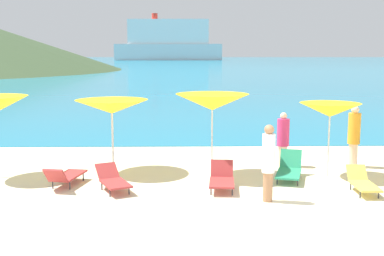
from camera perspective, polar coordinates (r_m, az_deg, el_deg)
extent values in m
cube|color=beige|center=(20.18, 6.26, -1.74)|extent=(50.00, 100.00, 0.30)
cube|color=teal|center=(238.13, -0.53, 7.95)|extent=(650.00, 440.00, 0.02)
cylinder|color=silver|center=(14.56, -9.34, -1.15)|extent=(0.06, 0.06, 2.07)
cone|color=yellow|center=(14.43, -9.44, 2.50)|extent=(2.35, 2.35, 0.41)
sphere|color=silver|center=(14.42, -9.45, 3.03)|extent=(0.07, 0.07, 0.07)
cylinder|color=silver|center=(13.95, 2.37, -1.07)|extent=(0.04, 0.04, 2.26)
cone|color=yellow|center=(13.81, 2.40, 3.08)|extent=(2.20, 2.20, 0.47)
sphere|color=silver|center=(13.80, 2.40, 3.69)|extent=(0.07, 0.07, 0.07)
cylinder|color=silver|center=(14.38, 15.81, -1.57)|extent=(0.05, 0.05, 2.03)
cone|color=yellow|center=(14.25, 15.97, 2.06)|extent=(1.82, 1.82, 0.40)
sphere|color=silver|center=(14.24, 15.99, 2.58)|extent=(0.07, 0.07, 0.07)
cube|color=#D8BF4C|center=(12.97, 19.74, -6.46)|extent=(0.56, 1.07, 0.05)
cube|color=#D8BF4C|center=(13.55, 18.84, -5.00)|extent=(0.51, 0.35, 0.39)
cylinder|color=#333338|center=(12.64, 19.21, -7.41)|extent=(0.04, 0.04, 0.20)
cylinder|color=#333338|center=(12.79, 21.14, -7.33)|extent=(0.04, 0.04, 0.20)
cylinder|color=#333338|center=(13.32, 18.20, -6.54)|extent=(0.04, 0.04, 0.20)
cylinder|color=#333338|center=(13.46, 20.04, -6.48)|extent=(0.04, 0.04, 0.20)
cube|color=#A53333|center=(12.54, -8.99, -6.49)|extent=(0.96, 1.16, 0.05)
cube|color=#A53333|center=(13.16, -9.96, -5.03)|extent=(0.70, 0.65, 0.38)
cylinder|color=#333338|center=(12.23, -9.66, -7.55)|extent=(0.04, 0.04, 0.21)
cylinder|color=#333338|center=(12.37, -7.44, -7.30)|extent=(0.04, 0.04, 0.21)
cylinder|color=#333338|center=(12.88, -10.59, -6.73)|extent=(0.04, 0.04, 0.21)
cylinder|color=#333338|center=(13.02, -8.47, -6.51)|extent=(0.04, 0.04, 0.21)
cube|color=#A53333|center=(12.50, 3.53, -6.45)|extent=(0.71, 1.07, 0.05)
cube|color=#A53333|center=(13.05, 3.54, -4.80)|extent=(0.62, 0.31, 0.46)
cylinder|color=#333338|center=(12.24, 2.25, -7.41)|extent=(0.04, 0.04, 0.21)
cylinder|color=#333338|center=(12.24, 4.78, -7.43)|extent=(0.04, 0.04, 0.21)
cylinder|color=#333338|center=(12.93, 2.33, -6.52)|extent=(0.04, 0.04, 0.21)
cylinder|color=#333338|center=(12.93, 4.72, -6.55)|extent=(0.04, 0.04, 0.21)
cube|color=#A53333|center=(13.57, -14.32, -5.44)|extent=(0.81, 1.34, 0.05)
cube|color=#A53333|center=(12.85, -15.82, -5.43)|extent=(0.59, 0.45, 0.41)
cylinder|color=#333338|center=(13.86, -12.70, -5.66)|extent=(0.04, 0.04, 0.22)
cylinder|color=#333338|center=(14.06, -14.51, -5.53)|extent=(0.04, 0.04, 0.22)
cylinder|color=#333338|center=(13.09, -14.22, -6.58)|extent=(0.04, 0.04, 0.22)
cylinder|color=#333338|center=(13.30, -16.11, -6.42)|extent=(0.04, 0.04, 0.22)
cube|color=#268C66|center=(13.73, 11.32, -5.29)|extent=(0.97, 1.40, 0.05)
cube|color=#268C66|center=(14.44, 11.57, -3.59)|extent=(0.68, 0.50, 0.53)
cylinder|color=#333338|center=(13.39, 10.01, -6.16)|extent=(0.04, 0.04, 0.19)
cylinder|color=#333338|center=(13.35, 12.35, -6.27)|extent=(0.04, 0.04, 0.19)
cylinder|color=#333338|center=(14.25, 10.35, -5.26)|extent=(0.04, 0.04, 0.19)
cylinder|color=#333338|center=(14.21, 12.54, -5.36)|extent=(0.04, 0.04, 0.19)
cylinder|color=#A3704C|center=(11.80, 8.93, -6.86)|extent=(0.23, 0.23, 0.71)
cylinder|color=white|center=(11.60, 9.03, -2.95)|extent=(0.31, 0.31, 0.93)
sphere|color=#A3704C|center=(11.50, 9.09, -0.18)|extent=(0.23, 0.23, 0.23)
cylinder|color=beige|center=(15.95, 18.43, -3.06)|extent=(0.28, 0.28, 0.74)
cylinder|color=orange|center=(15.80, 18.58, -0.05)|extent=(0.37, 0.37, 0.96)
sphere|color=beige|center=(15.73, 18.69, 2.07)|extent=(0.24, 0.24, 0.24)
cylinder|color=beige|center=(15.49, 10.62, -3.25)|extent=(0.28, 0.28, 0.65)
cylinder|color=#D83372|center=(15.35, 10.70, -0.51)|extent=(0.38, 0.38, 0.85)
sphere|color=beige|center=(15.28, 10.75, 1.42)|extent=(0.21, 0.21, 0.21)
cube|color=silver|center=(253.43, -2.80, 8.93)|extent=(55.27, 9.33, 8.25)
cube|color=white|center=(253.67, -2.82, 11.27)|extent=(41.46, 7.60, 12.51)
cylinder|color=red|center=(254.51, -4.42, 13.00)|extent=(2.99, 2.99, 3.00)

